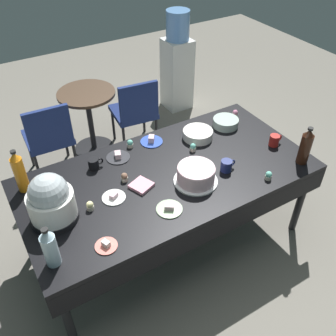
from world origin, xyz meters
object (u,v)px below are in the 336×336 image
at_px(dessert_plate_charcoal, 118,157).
at_px(coffee_mug_red, 275,140).
at_px(cupcake_lemon, 90,206).
at_px(water_cooler, 177,64).
at_px(cupcake_cocoa, 193,147).
at_px(dessert_plate_coral, 106,245).
at_px(cupcake_vanilla, 235,114).
at_px(maroon_chair_right, 135,110).
at_px(dessert_plate_sage, 169,208).
at_px(cupcake_rose, 268,176).
at_px(potluck_table, 168,179).
at_px(soda_bottle_cola, 305,147).
at_px(maroon_chair_left, 49,136).
at_px(cupcake_berry, 130,144).
at_px(soda_bottle_water, 50,248).
at_px(dessert_plate_cobalt, 151,141).
at_px(soda_bottle_orange_juice, 19,172).
at_px(round_cafe_table, 89,111).
at_px(slow_cooker, 51,201).
at_px(coffee_mug_black, 94,164).
at_px(glass_salad_bowl, 226,122).
at_px(cupcake_mint, 124,177).
at_px(dessert_plate_white, 114,197).
at_px(coffee_mug_navy, 227,166).
at_px(ceramic_snack_bowl, 198,134).

xyz_separation_m(dessert_plate_charcoal, coffee_mug_red, (1.17, -0.50, 0.03)).
height_order(cupcake_lemon, water_cooler, water_cooler).
xyz_separation_m(cupcake_cocoa, coffee_mug_red, (0.62, -0.28, 0.01)).
xyz_separation_m(dessert_plate_coral, cupcake_vanilla, (1.61, 0.77, 0.02)).
relative_size(maroon_chair_right, water_cooler, 0.69).
bearing_deg(cupcake_vanilla, cupcake_lemon, -164.72).
relative_size(dessert_plate_sage, cupcake_rose, 2.65).
xyz_separation_m(dessert_plate_charcoal, cupcake_cocoa, (0.56, -0.22, 0.02)).
relative_size(potluck_table, water_cooler, 1.77).
height_order(soda_bottle_cola, maroon_chair_right, soda_bottle_cola).
bearing_deg(maroon_chair_left, dessert_plate_coral, -93.99).
relative_size(cupcake_berry, soda_bottle_water, 0.23).
distance_m(dessert_plate_cobalt, coffee_mug_red, 1.01).
bearing_deg(dessert_plate_charcoal, soda_bottle_orange_juice, 179.30).
distance_m(potluck_table, round_cafe_table, 1.58).
bearing_deg(slow_cooker, coffee_mug_black, 40.15).
bearing_deg(dessert_plate_charcoal, soda_bottle_water, -136.04).
bearing_deg(soda_bottle_orange_juice, glass_salad_bowl, -2.49).
distance_m(cupcake_vanilla, cupcake_cocoa, 0.66).
relative_size(glass_salad_bowl, cupcake_rose, 3.31).
height_order(dessert_plate_cobalt, cupcake_mint, cupcake_mint).
xyz_separation_m(potluck_table, cupcake_berry, (-0.09, 0.44, 0.09)).
xyz_separation_m(dessert_plate_coral, coffee_mug_black, (0.22, 0.74, 0.03)).
bearing_deg(round_cafe_table, cupcake_mint, -100.16).
xyz_separation_m(slow_cooker, soda_bottle_orange_juice, (-0.10, 0.38, -0.00)).
height_order(cupcake_mint, soda_bottle_orange_juice, soda_bottle_orange_juice).
relative_size(glass_salad_bowl, cupcake_berry, 3.31).
bearing_deg(round_cafe_table, cupcake_berry, -92.27).
xyz_separation_m(dessert_plate_cobalt, maroon_chair_left, (-0.64, 0.93, -0.27)).
relative_size(glass_salad_bowl, maroon_chair_left, 0.26).
distance_m(potluck_table, cupcake_mint, 0.34).
xyz_separation_m(dessert_plate_white, coffee_mug_black, (0.01, 0.37, 0.03)).
distance_m(glass_salad_bowl, cupcake_lemon, 1.45).
relative_size(dessert_plate_white, cupcake_mint, 2.46).
distance_m(dessert_plate_white, dessert_plate_coral, 0.42).
xyz_separation_m(cupcake_lemon, coffee_mug_navy, (1.04, -0.14, 0.01)).
xyz_separation_m(glass_salad_bowl, cupcake_berry, (-0.86, 0.15, -0.00)).
relative_size(dessert_plate_charcoal, cupcake_mint, 2.78).
distance_m(cupcake_berry, cupcake_cocoa, 0.51).
distance_m(cupcake_mint, soda_bottle_cola, 1.38).
xyz_separation_m(potluck_table, soda_bottle_water, (-0.98, -0.35, 0.20)).
height_order(ceramic_snack_bowl, cupcake_mint, ceramic_snack_bowl).
xyz_separation_m(potluck_table, coffee_mug_red, (0.93, -0.14, 0.11)).
xyz_separation_m(cupcake_cocoa, water_cooler, (0.96, 1.78, -0.19)).
bearing_deg(cupcake_mint, coffee_mug_navy, -21.87).
height_order(soda_bottle_water, water_cooler, water_cooler).
bearing_deg(water_cooler, slow_cooker, -137.98).
bearing_deg(soda_bottle_water, dessert_plate_coral, -8.78).
bearing_deg(glass_salad_bowl, coffee_mug_navy, -126.97).
xyz_separation_m(dessert_plate_white, soda_bottle_water, (-0.52, -0.32, 0.13)).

